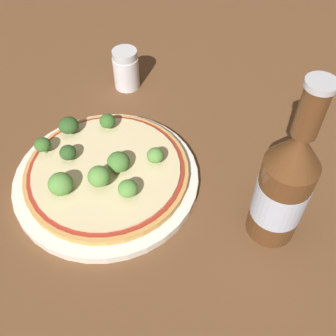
% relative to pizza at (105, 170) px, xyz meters
% --- Properties ---
extents(ground_plane, '(3.00, 3.00, 0.00)m').
position_rel_pizza_xyz_m(ground_plane, '(0.00, 0.02, -0.02)').
color(ground_plane, brown).
extents(plate, '(0.26, 0.26, 0.01)m').
position_rel_pizza_xyz_m(plate, '(0.00, -0.00, -0.01)').
color(plate, silver).
rests_on(plate, ground_plane).
extents(pizza, '(0.23, 0.23, 0.01)m').
position_rel_pizza_xyz_m(pizza, '(0.00, 0.00, 0.00)').
color(pizza, tan).
rests_on(pizza, plate).
extents(broccoli_floret_0, '(0.02, 0.02, 0.02)m').
position_rel_pizza_xyz_m(broccoli_floret_0, '(0.06, 0.04, 0.02)').
color(broccoli_floret_0, '#89A866').
rests_on(broccoli_floret_0, pizza).
extents(broccoli_floret_1, '(0.02, 0.02, 0.02)m').
position_rel_pizza_xyz_m(broccoli_floret_1, '(-0.05, -0.01, 0.02)').
color(broccoli_floret_1, '#89A866').
rests_on(broccoli_floret_1, pizza).
extents(broccoli_floret_2, '(0.03, 0.03, 0.03)m').
position_rel_pizza_xyz_m(broccoli_floret_2, '(-0.03, -0.06, 0.02)').
color(broccoli_floret_2, '#89A866').
rests_on(broccoli_floret_2, pizza).
extents(broccoli_floret_3, '(0.03, 0.03, 0.03)m').
position_rel_pizza_xyz_m(broccoli_floret_3, '(0.02, 0.01, 0.02)').
color(broccoli_floret_3, '#89A866').
rests_on(broccoli_floret_3, pizza).
extents(broccoli_floret_4, '(0.02, 0.02, 0.02)m').
position_rel_pizza_xyz_m(broccoli_floret_4, '(-0.04, 0.07, 0.02)').
color(broccoli_floret_4, '#89A866').
rests_on(broccoli_floret_4, pizza).
extents(broccoli_floret_5, '(0.03, 0.03, 0.03)m').
position_rel_pizza_xyz_m(broccoli_floret_5, '(-0.08, 0.03, 0.02)').
color(broccoli_floret_5, '#89A866').
rests_on(broccoli_floret_5, pizza).
extents(broccoli_floret_6, '(0.03, 0.03, 0.02)m').
position_rel_pizza_xyz_m(broccoli_floret_6, '(0.05, -0.03, 0.02)').
color(broccoli_floret_6, '#89A866').
rests_on(broccoli_floret_6, pizza).
extents(broccoli_floret_7, '(0.02, 0.02, 0.02)m').
position_rel_pizza_xyz_m(broccoli_floret_7, '(-0.09, -0.02, 0.02)').
color(broccoli_floret_7, '#89A866').
rests_on(broccoli_floret_7, pizza).
extents(broccoli_floret_8, '(0.03, 0.03, 0.03)m').
position_rel_pizza_xyz_m(broccoli_floret_8, '(0.01, -0.03, 0.02)').
color(broccoli_floret_8, '#89A866').
rests_on(broccoli_floret_8, pizza).
extents(beer_bottle, '(0.06, 0.06, 0.23)m').
position_rel_pizza_xyz_m(beer_bottle, '(0.23, 0.03, 0.07)').
color(beer_bottle, '#563319').
rests_on(beer_bottle, ground_plane).
extents(pepper_shaker, '(0.04, 0.04, 0.07)m').
position_rel_pizza_xyz_m(pepper_shaker, '(-0.09, 0.20, 0.02)').
color(pepper_shaker, silver).
rests_on(pepper_shaker, ground_plane).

